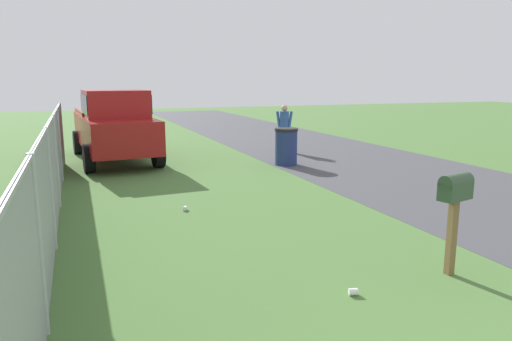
{
  "coord_description": "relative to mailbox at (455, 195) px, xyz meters",
  "views": [
    {
      "loc": [
        0.03,
        2.94,
        2.38
      ],
      "look_at": [
        5.91,
        0.7,
        1.17
      ],
      "focal_mm": 33.18,
      "sensor_mm": 36.0,
      "label": 1
    }
  ],
  "objects": [
    {
      "name": "fence_section",
      "position": [
        2.69,
        4.62,
        -0.07
      ],
      "size": [
        14.79,
        0.07,
        1.74
      ],
      "color": "#9EA3A8",
      "rests_on": "ground"
    },
    {
      "name": "pedestrian",
      "position": [
        10.07,
        -2.27,
        -0.12
      ],
      "size": [
        0.3,
        0.52,
        1.55
      ],
      "rotation": [
        0.0,
        0.0,
        2.65
      ],
      "color": "black",
      "rests_on": "ground"
    },
    {
      "name": "trash_bin",
      "position": [
        7.72,
        -1.28,
        -0.49
      ],
      "size": [
        0.65,
        0.65,
        1.04
      ],
      "color": "navy",
      "rests_on": "ground"
    },
    {
      "name": "litter_cup_far_scatter",
      "position": [
        4.04,
        2.44,
        -0.97
      ],
      "size": [
        0.13,
        0.12,
        0.08
      ],
      "primitive_type": "cylinder",
      "rotation": [
        0.0,
        1.57,
        2.64
      ],
      "color": "white",
      "rests_on": "ground"
    },
    {
      "name": "mailbox",
      "position": [
        0.0,
        0.0,
        0.0
      ],
      "size": [
        0.3,
        0.49,
        1.27
      ],
      "rotation": [
        0.0,
        0.0,
        0.24
      ],
      "color": "brown",
      "rests_on": "ground"
    },
    {
      "name": "pickup_truck",
      "position": [
        10.1,
        3.18,
        0.09
      ],
      "size": [
        5.38,
        2.35,
        2.09
      ],
      "rotation": [
        0.0,
        0.0,
        3.21
      ],
      "color": "maroon",
      "rests_on": "ground"
    },
    {
      "name": "litter_cup_midfield_a",
      "position": [
        -0.09,
        1.44,
        -0.97
      ],
      "size": [
        0.11,
        0.12,
        0.08
      ],
      "primitive_type": "cylinder",
      "rotation": [
        0.0,
        1.57,
        1.26
      ],
      "color": "white",
      "rests_on": "ground"
    }
  ]
}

